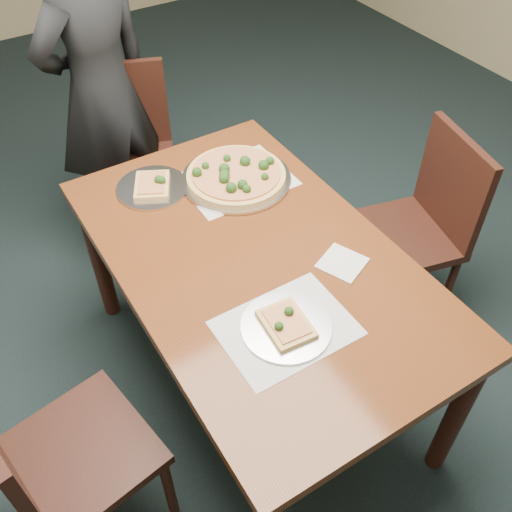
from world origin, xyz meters
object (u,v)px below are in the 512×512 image
pizza_pan (236,176)px  slice_plate_far (153,186)px  diner (101,91)px  slice_plate_near (286,325)px  chair_far (130,148)px  chair_left (52,460)px  dining_table (256,274)px  chair_right (420,222)px

pizza_pan → slice_plate_far: 0.33m
diner → pizza_pan: 0.85m
diner → slice_plate_near: size_ratio=5.90×
chair_far → diner: bearing=173.8°
slice_plate_far → chair_left: bearing=-133.4°
chair_far → chair_left: 1.62m
diner → slice_plate_near: 1.53m
dining_table → pizza_pan: bearing=68.7°
chair_left → chair_right: size_ratio=1.00×
chair_far → pizza_pan: (0.16, -0.78, 0.26)m
chair_right → slice_plate_far: chair_right is taller
chair_left → slice_plate_near: size_ratio=3.25×
pizza_pan → slice_plate_far: size_ratio=1.55×
chair_right → slice_plate_near: 1.00m
diner → slice_plate_far: diner is taller
chair_far → pizza_pan: chair_far is taller
chair_left → slice_plate_far: size_ratio=3.25×
chair_left → slice_plate_far: bearing=-53.3°
dining_table → chair_right: (0.83, 0.00, -0.14)m
chair_left → slice_plate_near: 0.80m
chair_right → slice_plate_far: 1.14m
diner → slice_plate_far: 0.69m
diner → slice_plate_far: bearing=66.9°
chair_left → pizza_pan: size_ratio=2.10×
chair_right → pizza_pan: size_ratio=2.10×
chair_far → chair_right: 1.44m
chair_right → slice_plate_far: bearing=-105.0°
pizza_pan → slice_plate_near: size_ratio=1.55×
chair_far → slice_plate_far: (-0.14, -0.65, 0.25)m
slice_plate_near → slice_plate_far: bearing=94.1°
chair_right → chair_far: bearing=-131.2°
dining_table → chair_far: 1.19m
chair_right → pizza_pan: bearing=-107.2°
dining_table → slice_plate_far: 0.56m
chair_far → slice_plate_far: 0.71m
dining_table → slice_plate_near: slice_plate_near is taller
diner → pizza_pan: bearing=88.6°
diner → chair_right: bearing=109.3°
slice_plate_far → chair_far: bearing=77.9°
dining_table → slice_plate_near: 0.34m
pizza_pan → slice_plate_far: (-0.30, 0.13, -0.01)m
diner → pizza_pan: diner is taller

